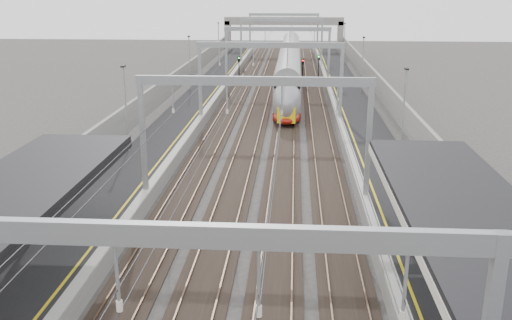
# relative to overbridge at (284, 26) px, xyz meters

# --- Properties ---
(platform_left) EXTENTS (4.00, 120.00, 1.00)m
(platform_left) POSITION_rel_overbridge_xyz_m (-8.00, -55.00, -4.81)
(platform_left) COLOR black
(platform_left) RESTS_ON ground
(platform_right) EXTENTS (4.00, 120.00, 1.00)m
(platform_right) POSITION_rel_overbridge_xyz_m (8.00, -55.00, -4.81)
(platform_right) COLOR black
(platform_right) RESTS_ON ground
(tracks) EXTENTS (11.40, 140.00, 0.20)m
(tracks) POSITION_rel_overbridge_xyz_m (0.00, -55.00, -5.26)
(tracks) COLOR black
(tracks) RESTS_ON ground
(overhead_line) EXTENTS (13.00, 140.00, 6.60)m
(overhead_line) POSITION_rel_overbridge_xyz_m (0.00, -48.38, 0.83)
(overhead_line) COLOR gray
(overhead_line) RESTS_ON platform_left
(overbridge) EXTENTS (22.00, 2.20, 6.90)m
(overbridge) POSITION_rel_overbridge_xyz_m (0.00, 0.00, 0.00)
(overbridge) COLOR slate
(overbridge) RESTS_ON ground
(wall_left) EXTENTS (0.30, 120.00, 3.20)m
(wall_left) POSITION_rel_overbridge_xyz_m (-11.20, -55.00, -3.71)
(wall_left) COLOR slate
(wall_left) RESTS_ON ground
(wall_right) EXTENTS (0.30, 120.00, 3.20)m
(wall_right) POSITION_rel_overbridge_xyz_m (11.20, -55.00, -3.71)
(wall_right) COLOR slate
(wall_right) RESTS_ON ground
(train) EXTENTS (2.60, 47.43, 4.12)m
(train) POSITION_rel_overbridge_xyz_m (1.50, -36.78, -3.28)
(train) COLOR maroon
(train) RESTS_ON ground
(bench) EXTENTS (0.67, 1.77, 0.89)m
(bench) POSITION_rel_overbridge_xyz_m (9.54, -86.13, -3.77)
(bench) COLOR black
(bench) RESTS_ON platform_right
(signal_green) EXTENTS (0.32, 0.32, 3.48)m
(signal_green) POSITION_rel_overbridge_xyz_m (-5.20, -33.09, -2.89)
(signal_green) COLOR black
(signal_green) RESTS_ON ground
(signal_red_near) EXTENTS (0.32, 0.32, 3.48)m
(signal_red_near) POSITION_rel_overbridge_xyz_m (3.20, -35.14, -2.89)
(signal_red_near) COLOR black
(signal_red_near) RESTS_ON ground
(signal_red_far) EXTENTS (0.32, 0.32, 3.48)m
(signal_red_far) POSITION_rel_overbridge_xyz_m (5.40, -30.68, -2.89)
(signal_red_far) COLOR black
(signal_red_far) RESTS_ON ground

